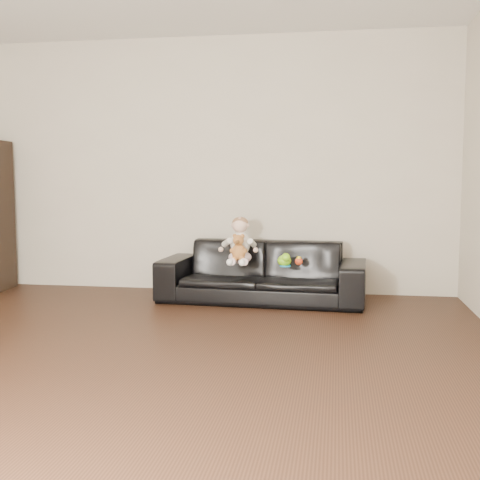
% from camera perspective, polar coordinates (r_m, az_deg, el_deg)
% --- Properties ---
extents(floor, '(5.50, 5.50, 0.00)m').
position_cam_1_polar(floor, '(3.78, -11.83, -12.09)').
color(floor, '#311C11').
rests_on(floor, ground).
extents(wall_back, '(5.00, 0.00, 5.00)m').
position_cam_1_polar(wall_back, '(6.25, -2.95, 7.09)').
color(wall_back, beige).
rests_on(wall_back, ground).
extents(sofa, '(1.97, 0.86, 0.56)m').
position_cam_1_polar(sofa, '(5.72, 2.10, -3.02)').
color(sofa, black).
rests_on(sofa, floor).
extents(baby, '(0.32, 0.39, 0.44)m').
position_cam_1_polar(baby, '(5.60, -0.02, -0.29)').
color(baby, '#F7D0D4').
rests_on(baby, sofa).
extents(teddy_bear, '(0.15, 0.15, 0.24)m').
position_cam_1_polar(teddy_bear, '(5.47, -0.14, -0.73)').
color(teddy_bear, '#A86830').
rests_on(teddy_bear, sofa).
extents(toy_green, '(0.17, 0.18, 0.10)m').
position_cam_1_polar(toy_green, '(5.45, 4.23, -1.96)').
color(toy_green, '#7FD619').
rests_on(toy_green, sofa).
extents(toy_rattle, '(0.08, 0.08, 0.07)m').
position_cam_1_polar(toy_rattle, '(5.53, 5.59, -2.03)').
color(toy_rattle, red).
rests_on(toy_rattle, sofa).
extents(toy_blue_disc, '(0.12, 0.12, 0.01)m').
position_cam_1_polar(toy_blue_disc, '(5.45, 4.31, -2.45)').
color(toy_blue_disc, '#188AC1').
rests_on(toy_blue_disc, sofa).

